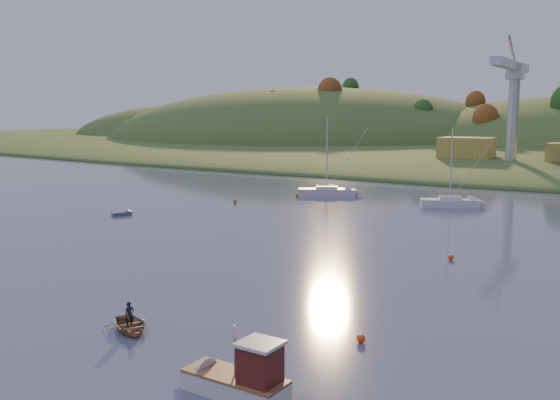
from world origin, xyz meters
The scene contains 17 objects.
shore_slope centered at (0.00, 165.00, 0.00)m, with size 640.00×150.00×7.00m, color #375321.
hill_left_far centered at (-160.00, 215.00, 0.00)m, with size 120.00×100.00×32.00m, color #375321.
hill_left centered at (-90.00, 200.00, 0.00)m, with size 170.00×140.00×44.00m, color #375321.
hillside_trees centered at (0.00, 185.00, 0.00)m, with size 280.00×50.00×32.00m, color #1B4C1B, non-canonical shape.
wharf centered at (5.00, 122.00, 1.20)m, with size 42.00×16.00×2.40m, color slate.
shed_west centered at (-8.00, 123.00, 4.80)m, with size 11.00×8.00×4.80m, color #A79037.
dock_crane centered at (2.00, 118.39, 17.17)m, with size 3.20×28.00×20.30m.
fishing_boat centered at (12.75, 6.80, 0.84)m, with size 5.99×2.04×3.78m.
sailboat_near centered at (-14.37, 68.84, 0.76)m, with size 8.78×6.38×11.92m.
sailboat_far centered at (4.85, 68.00, 0.71)m, with size 7.99×5.52×10.76m.
canoe centered at (2.96, 10.32, 0.36)m, with size 2.52×3.52×0.73m, color #86654A.
paddler centered at (2.96, 10.32, 0.77)m, with size 0.56×0.37×1.54m, color black.
grey_dinghy centered at (-27.87, 40.30, 0.21)m, with size 2.17×2.88×1.02m.
buoy_0 centered at (15.34, 15.81, 0.25)m, with size 0.50×0.50×0.50m, color #FF460D.
buoy_1 centered at (13.87, 37.97, 0.25)m, with size 0.50×0.50×0.50m, color #FF460D.
buoy_2 centered at (-22.12, 55.73, 0.25)m, with size 0.50×0.50×0.50m, color #FF460D.
buoy_3 centered at (-17.86, 65.87, 0.25)m, with size 0.50×0.50×0.50m, color #FF460D.
Camera 1 is at (29.06, -15.10, 12.90)m, focal length 40.00 mm.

